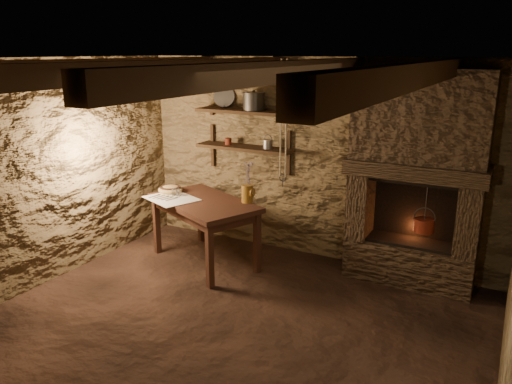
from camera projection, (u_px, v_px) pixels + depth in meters
The scene contains 24 objects.
floor at pixel (227, 328), 4.60m from camera, with size 4.50×4.50×0.00m, color black.
back_wall at pixel (313, 160), 5.97m from camera, with size 4.50×0.04×2.40m, color brown.
front_wall at pixel (23, 304), 2.58m from camera, with size 4.50×0.04×2.40m, color brown.
left_wall at pixel (45, 174), 5.29m from camera, with size 0.04×4.00×2.40m, color brown.
ceiling at pixel (223, 59), 3.94m from camera, with size 4.50×4.00×0.04m, color black.
beam_far_left at pixel (86, 68), 4.65m from camera, with size 0.14×3.95×0.16m, color black.
beam_mid_left at pixel (172, 69), 4.20m from camera, with size 0.14×3.95×0.16m, color black.
beam_mid_right at pixel (280, 72), 3.74m from camera, with size 0.14×3.95×0.16m, color black.
beam_far_right at pixel (416, 75), 3.29m from camera, with size 0.14×3.95×0.16m, color black.
shelf_lower at pixel (244, 148), 6.19m from camera, with size 1.25×0.30×0.04m, color black.
shelf_upper at pixel (244, 111), 6.07m from camera, with size 1.25×0.30×0.04m, color black.
hearth at pixel (416, 174), 5.20m from camera, with size 1.43×0.51×2.30m.
work_table at pixel (205, 229), 5.92m from camera, with size 1.55×1.26×0.78m.
linen_cloth at pixel (172, 198), 5.89m from camera, with size 0.59×0.47×0.01m, color silver.
pewter_cutlery_row at pixel (171, 198), 5.87m from camera, with size 0.49×0.19×0.01m, color gray, non-canonical shape.
drinking_glasses at pixel (179, 193), 5.97m from camera, with size 0.19×0.06×0.08m, color white, non-canonical shape.
stoneware_jug at pixel (247, 185), 5.71m from camera, with size 0.17×0.17×0.47m.
wooden_bowl at pixel (170, 190), 6.15m from camera, with size 0.30×0.30×0.11m, color #A28146.
iron_stockpot at pixel (254, 102), 5.97m from camera, with size 0.26×0.26×0.20m, color #2C2A27.
tin_pan at pixel (224, 97), 6.26m from camera, with size 0.27×0.27×0.04m, color gray.
small_kettle at pixel (268, 144), 6.02m from camera, with size 0.16×0.12×0.17m, color gray, non-canonical shape.
rusty_tin at pixel (228, 141), 6.28m from camera, with size 0.08×0.08×0.08m, color #5F1F13.
red_pot at pixel (424, 224), 5.24m from camera, with size 0.23×0.22×0.54m.
hanging_ropes at pixel (284, 120), 4.98m from camera, with size 0.08×0.08×1.20m, color beige, non-canonical shape.
Camera 1 is at (2.16, -3.47, 2.46)m, focal length 35.00 mm.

